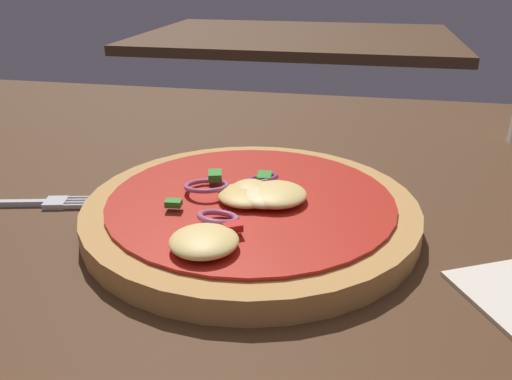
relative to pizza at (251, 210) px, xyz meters
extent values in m
cube|color=#4C301C|center=(-0.01, 0.02, -0.02)|extent=(1.31, 0.86, 0.03)
cylinder|color=tan|center=(0.00, 0.00, 0.00)|extent=(0.27, 0.27, 0.02)
cylinder|color=red|center=(0.00, 0.00, 0.01)|extent=(0.23, 0.23, 0.00)
ellipsoid|color=#EFCC72|center=(0.02, 0.00, 0.02)|extent=(0.05, 0.05, 0.01)
ellipsoid|color=#F4DB8E|center=(0.01, 0.00, 0.02)|extent=(0.05, 0.05, 0.01)
ellipsoid|color=#EFCC72|center=(0.00, 0.01, 0.02)|extent=(0.03, 0.03, 0.01)
ellipsoid|color=#EFCC72|center=(-0.01, -0.08, 0.02)|extent=(0.05, 0.05, 0.01)
ellipsoid|color=#F4DB8E|center=(0.01, 0.00, 0.01)|extent=(0.04, 0.04, 0.01)
ellipsoid|color=#E5BC60|center=(0.00, 0.00, 0.01)|extent=(0.05, 0.05, 0.01)
torus|color=#93386B|center=(0.00, 0.03, 0.02)|extent=(0.04, 0.04, 0.01)
torus|color=#B25984|center=(-0.04, 0.00, 0.02)|extent=(0.05, 0.05, 0.01)
torus|color=#B25984|center=(-0.01, -0.05, 0.02)|extent=(0.04, 0.04, 0.01)
cube|color=red|center=(0.00, -0.06, 0.02)|extent=(0.02, 0.01, 0.01)
cube|color=#2D8C28|center=(0.01, 0.03, 0.02)|extent=(0.01, 0.02, 0.01)
cube|color=#2D8C28|center=(-0.05, -0.03, 0.02)|extent=(0.01, 0.01, 0.00)
cube|color=#2D8C28|center=(-0.04, 0.02, 0.02)|extent=(0.01, 0.02, 0.01)
cube|color=silver|center=(-0.17, 0.00, -0.01)|extent=(0.02, 0.02, 0.00)
cube|color=silver|center=(-0.15, 0.00, -0.01)|extent=(0.03, 0.01, 0.00)
cube|color=silver|center=(-0.15, 0.00, -0.01)|extent=(0.03, 0.01, 0.00)
cube|color=silver|center=(-0.15, 0.01, -0.01)|extent=(0.03, 0.01, 0.00)
cube|color=silver|center=(-0.15, 0.01, -0.01)|extent=(0.03, 0.01, 0.00)
cube|color=#4C301C|center=(-0.12, 1.18, -0.02)|extent=(0.89, 0.65, 0.03)
camera|label=1|loc=(0.08, -0.36, 0.18)|focal=36.35mm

